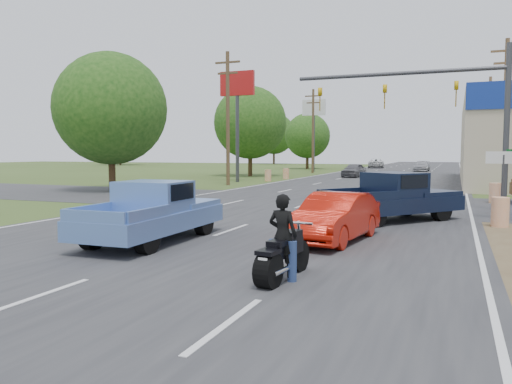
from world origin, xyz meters
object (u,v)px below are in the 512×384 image
at_px(navy_pickup, 394,197).
at_px(distant_car_silver, 422,166).
at_px(red_convertible, 335,218).
at_px(rider, 283,240).
at_px(blue_pickup, 155,211).
at_px(distant_car_grey, 354,170).
at_px(distant_car_white, 376,163).
at_px(motorcycle, 281,257).

distance_m(navy_pickup, distant_car_silver, 49.78).
xyz_separation_m(red_convertible, rider, (0.04, -4.60, 0.13)).
distance_m(red_convertible, blue_pickup, 5.03).
distance_m(rider, distant_car_grey, 41.37).
bearing_deg(red_convertible, distant_car_grey, 107.82).
relative_size(navy_pickup, distant_car_silver, 1.17).
bearing_deg(distant_car_grey, distant_car_white, 101.37).
distance_m(blue_pickup, distant_car_silver, 56.58).
distance_m(red_convertible, motorcycle, 4.65).
relative_size(rider, distant_car_silver, 0.34).
bearing_deg(blue_pickup, motorcycle, -32.10).
bearing_deg(rider, distant_car_silver, -82.03).
relative_size(rider, blue_pickup, 0.31).
distance_m(red_convertible, rider, 4.60).
xyz_separation_m(red_convertible, navy_pickup, (1.06, 4.92, 0.22)).
bearing_deg(red_convertible, distant_car_white, 105.28).
relative_size(rider, distant_car_grey, 0.39).
bearing_deg(navy_pickup, rider, -57.47).
bearing_deg(motorcycle, distant_car_white, 103.89).
height_order(motorcycle, navy_pickup, navy_pickup).
distance_m(motorcycle, distant_car_silver, 59.32).
xyz_separation_m(rider, navy_pickup, (1.01, 9.52, 0.09)).
xyz_separation_m(blue_pickup, distant_car_white, (-4.15, 69.24, -0.12)).
bearing_deg(blue_pickup, navy_pickup, 48.36).
xyz_separation_m(rider, distant_car_grey, (-6.44, 40.87, -0.10)).
xyz_separation_m(red_convertible, distant_car_silver, (-1.10, 54.66, 0.00)).
height_order(rider, distant_car_grey, rider).
height_order(red_convertible, distant_car_grey, distant_car_grey).
xyz_separation_m(red_convertible, distant_car_white, (-8.85, 67.44, 0.06)).
bearing_deg(motorcycle, distant_car_grey, 105.80).
relative_size(motorcycle, blue_pickup, 0.41).
distance_m(blue_pickup, distant_car_white, 69.37).
bearing_deg(rider, blue_pickup, -23.64).
distance_m(motorcycle, blue_pickup, 5.53).
relative_size(motorcycle, distant_car_grey, 0.52).
height_order(red_convertible, navy_pickup, navy_pickup).
height_order(red_convertible, motorcycle, red_convertible).
distance_m(red_convertible, distant_car_white, 68.01).
xyz_separation_m(navy_pickup, distant_car_silver, (-2.16, 49.74, -0.22)).
height_order(rider, distant_car_white, rider).
distance_m(rider, navy_pickup, 9.57).
distance_m(motorcycle, navy_pickup, 9.63).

